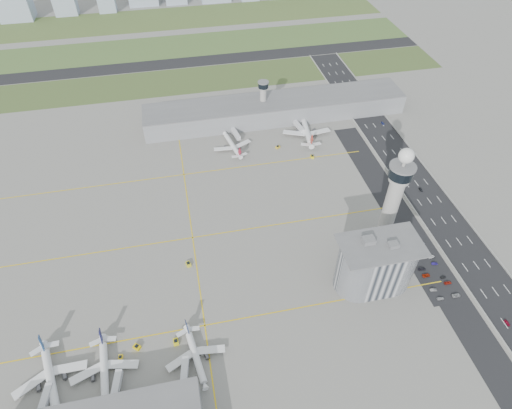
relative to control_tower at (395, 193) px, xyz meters
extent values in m
plane|color=gray|center=(-72.00, -8.00, -35.04)|extent=(1000.00, 1000.00, 0.00)
cube|color=#415528|center=(-92.00, 217.00, -35.00)|extent=(480.00, 50.00, 0.08)
cube|color=#415C2B|center=(-92.00, 292.00, -35.00)|extent=(480.00, 60.00, 0.08)
cube|color=#405227|center=(-92.00, 372.00, -35.00)|extent=(480.00, 70.00, 0.08)
cube|color=black|center=(-92.00, 254.00, -34.98)|extent=(480.00, 22.00, 0.10)
cube|color=black|center=(43.00, -8.00, -34.99)|extent=(28.00, 500.00, 0.10)
cube|color=#9E9E99|center=(29.00, -8.00, -34.44)|extent=(0.60, 500.00, 1.20)
cube|color=#9E9E99|center=(57.00, -8.00, -34.44)|extent=(0.60, 500.00, 1.20)
cube|color=black|center=(18.00, -18.00, -35.00)|extent=(18.00, 260.00, 0.08)
cube|color=black|center=(16.00, -30.00, -34.99)|extent=(20.00, 44.00, 0.10)
cube|color=yellow|center=(-112.00, -38.00, -35.04)|extent=(260.00, 0.60, 0.01)
cube|color=yellow|center=(-112.00, 22.00, -35.04)|extent=(260.00, 0.60, 0.01)
cube|color=yellow|center=(-112.00, 82.00, -35.04)|extent=(260.00, 0.60, 0.01)
cube|color=yellow|center=(-112.00, 22.00, -35.04)|extent=(0.60, 260.00, 0.01)
cylinder|color=#ADAAA5|center=(0.00, 0.00, -11.04)|extent=(8.40, 8.40, 48.00)
cylinder|color=#ADAAA5|center=(0.00, 0.00, 10.96)|extent=(11.00, 11.00, 4.00)
cylinder|color=black|center=(0.00, 0.00, 14.96)|extent=(13.00, 13.00, 6.00)
cylinder|color=slate|center=(0.00, 0.00, 18.46)|extent=(14.00, 14.00, 1.00)
cylinder|color=#ADAAA5|center=(0.00, 0.00, 20.96)|extent=(1.60, 1.60, 5.00)
sphere|color=white|center=(0.00, 0.00, 25.46)|extent=(8.00, 8.00, 8.00)
cylinder|color=#ADAAA5|center=(-42.00, 142.00, -21.04)|extent=(5.00, 5.00, 28.00)
cylinder|color=black|center=(-42.00, 142.00, -6.04)|extent=(8.00, 8.00, 4.00)
cylinder|color=slate|center=(-42.00, 142.00, -3.54)|extent=(8.60, 8.60, 0.80)
cube|color=#B2B2B7|center=(-20.00, -30.00, -20.04)|extent=(18.00, 24.00, 30.00)
cylinder|color=#B2B2B7|center=(-29.00, -30.00, -20.04)|extent=(24.00, 24.00, 30.00)
cylinder|color=#B2B2B7|center=(-11.00, -30.00, -20.04)|extent=(24.00, 24.00, 30.00)
cube|color=slate|center=(-20.00, -30.00, -4.64)|extent=(42.00, 24.00, 0.80)
cube|color=slate|center=(-26.00, -27.00, -3.04)|extent=(6.00, 5.00, 3.00)
cube|color=slate|center=(-15.00, -32.00, -3.34)|extent=(5.00, 4.00, 2.40)
cube|color=gray|center=(-32.00, 140.00, -27.54)|extent=(210.00, 32.00, 15.00)
cube|color=slate|center=(-32.00, 140.00, -19.64)|extent=(210.00, 32.00, 0.80)
imported|color=silver|center=(11.65, -48.26, -34.42)|extent=(3.77, 1.78, 1.25)
imported|color=gray|center=(10.70, -42.52, -34.43)|extent=(3.88, 1.80, 1.23)
imported|color=#B1260B|center=(11.49, -32.95, -34.43)|extent=(4.40, 2.09, 1.21)
imported|color=#23222A|center=(11.31, -28.39, -34.43)|extent=(4.42, 2.28, 1.23)
imported|color=navy|center=(9.99, -20.88, -34.40)|extent=(3.93, 1.99, 1.28)
imported|color=silver|center=(10.48, -13.04, -34.40)|extent=(3.94, 1.59, 1.27)
imported|color=#A6A6A9|center=(20.78, -48.18, -34.41)|extent=(4.59, 2.17, 1.27)
imported|color=#A31C0F|center=(20.67, -39.93, -34.44)|extent=(4.19, 1.79, 1.20)
imported|color=black|center=(20.14, -35.96, -34.50)|extent=(3.35, 1.76, 1.09)
imported|color=navy|center=(20.21, -26.35, -34.47)|extent=(3.62, 1.72, 1.15)
imported|color=white|center=(20.82, -21.31, -34.46)|extent=(4.35, 2.41, 1.15)
imported|color=gray|center=(20.40, -11.07, -34.46)|extent=(4.12, 1.94, 1.16)
imported|color=maroon|center=(37.19, -68.30, -34.44)|extent=(1.70, 3.61, 1.19)
imported|color=black|center=(42.33, 32.78, -34.47)|extent=(1.24, 3.50, 1.15)
imported|color=navy|center=(50.48, 112.65, -34.49)|extent=(1.91, 4.02, 1.11)
imported|color=gray|center=(35.94, 172.43, -34.49)|extent=(1.46, 3.31, 1.11)
camera|label=1|loc=(-109.84, -152.58, 157.87)|focal=30.00mm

